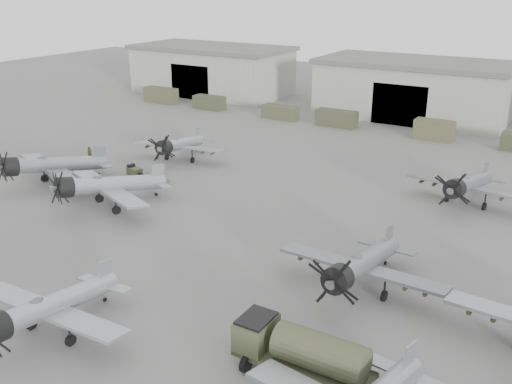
# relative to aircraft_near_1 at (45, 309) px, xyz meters

# --- Properties ---
(ground) EXTENTS (220.00, 220.00, 0.00)m
(ground) POSITION_rel_aircraft_near_1_xyz_m (1.06, 7.29, -2.02)
(ground) COLOR #545452
(ground) RESTS_ON ground
(hangar_left) EXTENTS (29.00, 14.80, 8.70)m
(hangar_left) POSITION_rel_aircraft_near_1_xyz_m (-36.94, 69.25, 2.35)
(hangar_left) COLOR #B0B1A5
(hangar_left) RESTS_ON ground
(hangar_center) EXTENTS (29.00, 14.80, 8.70)m
(hangar_center) POSITION_rel_aircraft_near_1_xyz_m (1.06, 69.25, 2.35)
(hangar_center) COLOR #B0B1A5
(hangar_center) RESTS_ON ground
(support_truck_0) EXTENTS (6.08, 2.20, 2.58)m
(support_truck_0) POSITION_rel_aircraft_near_1_xyz_m (-39.36, 57.29, -0.73)
(support_truck_0) COLOR #43472E
(support_truck_0) RESTS_ON ground
(support_truck_1) EXTENTS (5.33, 2.20, 2.18)m
(support_truck_1) POSITION_rel_aircraft_near_1_xyz_m (-29.13, 57.29, -0.93)
(support_truck_1) COLOR #393E28
(support_truck_1) RESTS_ON ground
(support_truck_2) EXTENTS (5.62, 2.20, 2.05)m
(support_truck_2) POSITION_rel_aircraft_near_1_xyz_m (-15.78, 57.29, -1.00)
(support_truck_2) COLOR #3F432C
(support_truck_2) RESTS_ON ground
(support_truck_3) EXTENTS (6.00, 2.20, 2.36)m
(support_truck_3) POSITION_rel_aircraft_near_1_xyz_m (-6.42, 57.29, -0.84)
(support_truck_3) COLOR #3A3E29
(support_truck_3) RESTS_ON ground
(support_truck_4) EXTENTS (5.13, 2.20, 2.63)m
(support_truck_4) POSITION_rel_aircraft_near_1_xyz_m (7.67, 57.29, -0.71)
(support_truck_4) COLOR #4A4B31
(support_truck_4) RESTS_ON ground
(aircraft_near_1) EXTENTS (11.09, 9.98, 4.45)m
(aircraft_near_1) POSITION_rel_aircraft_near_1_xyz_m (0.00, 0.00, 0.00)
(aircraft_near_1) COLOR #9FA3A8
(aircraft_near_1) RESTS_ON ground
(aircraft_mid_0) EXTENTS (12.62, 11.36, 5.05)m
(aircraft_mid_0) POSITION_rel_aircraft_near_1_xyz_m (-21.35, 18.16, 0.28)
(aircraft_mid_0) COLOR gray
(aircraft_mid_0) RESTS_ON ground
(aircraft_mid_1) EXTENTS (12.30, 11.11, 4.97)m
(aircraft_mid_1) POSITION_rel_aircraft_near_1_xyz_m (-12.11, 16.85, 0.24)
(aircraft_mid_1) COLOR #9B9EA4
(aircraft_mid_1) RESTS_ON ground
(aircraft_mid_2) EXTENTS (11.85, 10.66, 4.75)m
(aircraft_mid_2) POSITION_rel_aircraft_near_1_xyz_m (13.97, 14.45, 0.14)
(aircraft_mid_2) COLOR gray
(aircraft_mid_2) RESTS_ON ground
(aircraft_far_0) EXTENTS (11.30, 10.17, 4.49)m
(aircraft_far_0) POSITION_rel_aircraft_near_1_xyz_m (-15.38, 31.89, 0.02)
(aircraft_far_0) COLOR #999CA1
(aircraft_far_0) RESTS_ON ground
(aircraft_far_1) EXTENTS (11.80, 10.62, 4.69)m
(aircraft_far_1) POSITION_rel_aircraft_near_1_xyz_m (16.61, 34.88, 0.11)
(aircraft_far_1) COLOR gray
(aircraft_far_1) RESTS_ON ground
(fuel_tanker) EXTENTS (7.65, 3.48, 2.95)m
(fuel_tanker) POSITION_rel_aircraft_near_1_xyz_m (14.51, 4.70, -0.33)
(fuel_tanker) COLOR #3F442C
(fuel_tanker) RESTS_ON ground
(tug_trailer) EXTENTS (6.16, 2.24, 1.22)m
(tug_trailer) POSITION_rel_aircraft_near_1_xyz_m (-15.06, 25.10, -1.57)
(tug_trailer) COLOR #42482F
(tug_trailer) RESTS_ON ground
(ground_crew) EXTENTS (0.57, 0.73, 1.77)m
(ground_crew) POSITION_rel_aircraft_near_1_xyz_m (-24.41, 26.56, -1.14)
(ground_crew) COLOR #3B432C
(ground_crew) RESTS_ON ground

